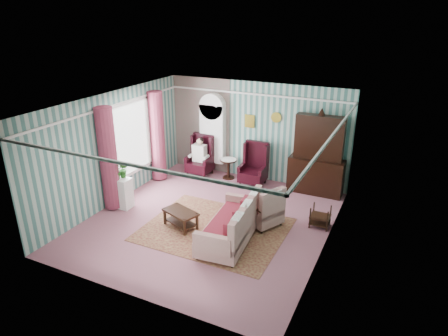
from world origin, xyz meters
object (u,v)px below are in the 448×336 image
at_px(seated_woman, 200,157).
at_px(floral_armchair, 263,207).
at_px(nest_table, 320,216).
at_px(plant_stand, 121,193).
at_px(round_side_table, 228,169).
at_px(bookcase, 213,138).
at_px(wingback_right, 253,165).
at_px(coffee_table, 181,219).
at_px(sofa, 229,222).
at_px(wingback_left, 200,156).
at_px(dresser_hutch, 318,153).

height_order(seated_woman, floral_armchair, seated_woman).
xyz_separation_m(nest_table, plant_stand, (-4.87, -1.20, 0.13)).
distance_m(round_side_table, plant_stand, 3.36).
xyz_separation_m(bookcase, nest_table, (3.82, -1.94, -0.85)).
relative_size(round_side_table, nest_table, 1.11).
xyz_separation_m(wingback_right, nest_table, (2.32, -1.55, -0.35)).
xyz_separation_m(wingback_right, plant_stand, (-2.55, -2.75, -0.22)).
xyz_separation_m(wingback_right, coffee_table, (-0.63, -2.98, -0.42)).
relative_size(sofa, floral_armchair, 2.24).
height_order(wingback_left, nest_table, wingback_left).
xyz_separation_m(bookcase, plant_stand, (-1.05, -3.14, -0.72)).
bearing_deg(round_side_table, dresser_hutch, 2.64).
xyz_separation_m(wingback_left, floral_armchair, (2.82, -2.03, -0.17)).
bearing_deg(coffee_table, floral_armchair, 29.30).
bearing_deg(plant_stand, round_side_table, 59.62).
bearing_deg(round_side_table, coffee_table, -85.89).
height_order(dresser_hutch, plant_stand, dresser_hutch).
bearing_deg(round_side_table, sofa, -64.66).
xyz_separation_m(round_side_table, sofa, (1.52, -3.20, 0.18)).
xyz_separation_m(wingback_right, sofa, (0.67, -3.05, -0.14)).
relative_size(dresser_hutch, coffee_table, 2.83).
bearing_deg(coffee_table, wingback_left, 110.67).
relative_size(bookcase, wingback_right, 1.79).
bearing_deg(bookcase, wingback_left, -122.66).
bearing_deg(seated_woman, dresser_hutch, 4.41).
relative_size(bookcase, sofa, 1.10).
bearing_deg(floral_armchair, bookcase, 73.66).
relative_size(seated_woman, sofa, 0.58).
bearing_deg(wingback_left, coffee_table, -69.33).
bearing_deg(wingback_right, seated_woman, 180.00).
height_order(dresser_hutch, nest_table, dresser_hutch).
relative_size(dresser_hutch, wingback_left, 1.89).
relative_size(dresser_hutch, seated_woman, 2.00).
distance_m(dresser_hutch, nest_table, 2.11).
bearing_deg(dresser_hutch, nest_table, -72.61).
bearing_deg(seated_woman, nest_table, -20.85).
bearing_deg(seated_woman, wingback_right, 0.00).
height_order(dresser_hutch, floral_armchair, dresser_hutch).
xyz_separation_m(bookcase, seated_woman, (-0.25, -0.39, -0.53)).
relative_size(wingback_left, plant_stand, 1.56).
relative_size(wingback_left, sofa, 0.61).
height_order(bookcase, wingback_left, bookcase).
bearing_deg(nest_table, wingback_left, 159.15).
height_order(dresser_hutch, coffee_table, dresser_hutch).
distance_m(wingback_right, coffee_table, 3.08).
relative_size(seated_woman, floral_armchair, 1.30).
xyz_separation_m(dresser_hutch, nest_table, (0.57, -1.82, -0.91)).
xyz_separation_m(dresser_hutch, sofa, (-1.08, -3.32, -0.70)).
bearing_deg(dresser_hutch, wingback_right, -171.23).
height_order(wingback_left, coffee_table, wingback_left).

